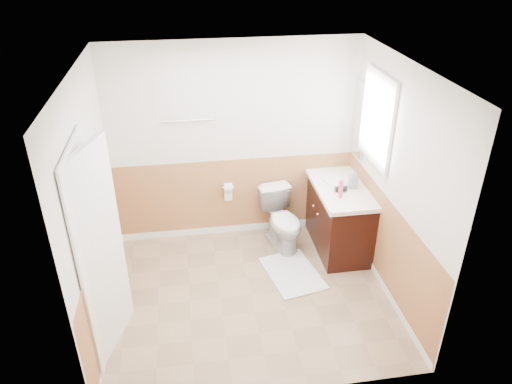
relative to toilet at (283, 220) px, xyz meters
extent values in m
plane|color=#8C7051|center=(-0.54, -0.89, -0.36)|extent=(3.00, 3.00, 0.00)
plane|color=white|center=(-0.54, -0.89, 2.14)|extent=(3.00, 3.00, 0.00)
plane|color=silver|center=(-0.54, 0.41, 0.89)|extent=(3.00, 0.00, 3.00)
plane|color=silver|center=(-0.54, -2.19, 0.89)|extent=(3.00, 0.00, 3.00)
plane|color=silver|center=(-2.04, -0.89, 0.89)|extent=(0.00, 3.00, 3.00)
plane|color=silver|center=(0.96, -0.89, 0.89)|extent=(0.00, 3.00, 3.00)
plane|color=#AB7244|center=(-0.54, 0.40, 0.14)|extent=(3.00, 0.00, 3.00)
plane|color=#AB7244|center=(-0.54, -2.18, 0.14)|extent=(3.00, 0.00, 3.00)
plane|color=#AB7244|center=(-2.02, -0.89, 0.14)|extent=(0.00, 2.60, 2.60)
plane|color=#AB7244|center=(0.95, -0.89, 0.14)|extent=(0.00, 2.60, 2.60)
imported|color=silver|center=(0.00, 0.00, 0.00)|extent=(0.54, 0.78, 0.73)
cube|color=silver|center=(0.00, -0.60, -0.35)|extent=(0.70, 0.90, 0.02)
cube|color=black|center=(0.68, -0.12, 0.04)|extent=(0.55, 1.10, 0.80)
sphere|color=white|center=(0.38, -0.22, 0.19)|extent=(0.03, 0.03, 0.03)
sphere|color=white|center=(0.38, -0.02, 0.19)|extent=(0.03, 0.03, 0.03)
cube|color=white|center=(0.67, -0.12, 0.46)|extent=(0.60, 1.15, 0.05)
cylinder|color=white|center=(0.68, 0.03, 0.50)|extent=(0.36, 0.36, 0.02)
cylinder|color=silver|center=(0.86, 0.03, 0.56)|extent=(0.02, 0.02, 0.14)
cylinder|color=#E03A64|center=(0.58, -0.37, 0.60)|extent=(0.05, 0.05, 0.22)
imported|color=gray|center=(0.80, -0.17, 0.59)|extent=(0.11, 0.11, 0.21)
cylinder|color=black|center=(0.63, -0.24, 0.52)|extent=(0.14, 0.07, 0.07)
cylinder|color=black|center=(0.60, -0.27, 0.49)|extent=(0.03, 0.03, 0.07)
cube|color=silver|center=(0.94, 0.21, 1.19)|extent=(0.02, 0.35, 0.90)
cube|color=white|center=(0.93, -0.30, 1.39)|extent=(0.04, 0.80, 1.00)
cube|color=white|center=(0.95, -0.30, 1.39)|extent=(0.01, 0.70, 0.90)
cube|color=white|center=(-1.94, -1.34, 0.66)|extent=(0.29, 0.78, 2.04)
cube|color=white|center=(-2.01, -1.34, 0.67)|extent=(0.02, 0.92, 2.10)
sphere|color=silver|center=(-1.88, -1.01, 0.59)|extent=(0.06, 0.06, 0.06)
cylinder|color=silver|center=(-1.09, 0.36, 1.24)|extent=(0.62, 0.02, 0.02)
cylinder|color=silver|center=(-0.64, 0.34, 0.34)|extent=(0.14, 0.02, 0.02)
cylinder|color=white|center=(-0.64, 0.34, 0.34)|extent=(0.10, 0.11, 0.11)
cube|color=white|center=(-0.64, 0.34, 0.23)|extent=(0.10, 0.01, 0.16)
camera|label=1|loc=(-1.11, -4.95, 3.20)|focal=33.80mm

